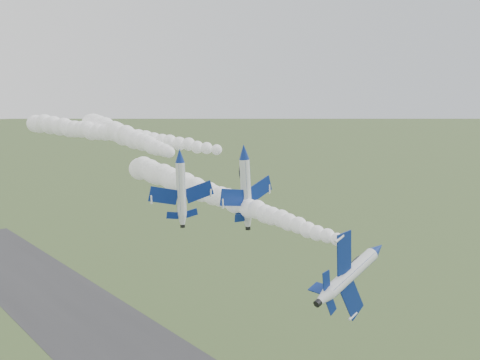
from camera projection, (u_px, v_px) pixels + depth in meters
name	position (u px, v px, depth m)	size (l,w,h in m)	color
jet_lead	(378.00, 249.00, 68.84)	(4.50, 14.32, 11.29)	silver
smoke_trail_jet_lead	(218.00, 196.00, 93.05)	(4.69, 57.99, 4.69)	white
jet_pair_left	(180.00, 155.00, 78.01)	(10.07, 11.75, 2.94)	silver
smoke_trail_jet_pair_left	(122.00, 134.00, 107.41)	(5.07, 61.42, 5.07)	white
jet_pair_right	(244.00, 152.00, 85.80)	(12.09, 14.42, 3.59)	silver
smoke_trail_jet_pair_right	(108.00, 133.00, 113.11)	(4.43, 71.54, 4.43)	white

